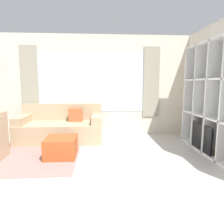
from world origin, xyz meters
The scene contains 6 objects.
ground_plane centered at (0.00, 0.00, 0.00)m, with size 16.00×16.00×0.00m, color beige.
wall_back centered at (0.00, 3.38, 1.36)m, with size 6.50×0.11×2.70m.
area_rug centered at (-1.24, 1.68, 0.01)m, with size 2.00×1.78×0.01m, color gray.
shelving_unit centered at (2.49, 1.66, 1.08)m, with size 0.39×1.99×2.25m.
couch_main centered at (-0.77, 2.85, 0.32)m, with size 2.04×0.98×0.89m.
ottoman centered at (-0.56, 1.68, 0.19)m, with size 0.58×0.64×0.38m.
Camera 1 is at (0.18, -2.12, 1.43)m, focal length 32.00 mm.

